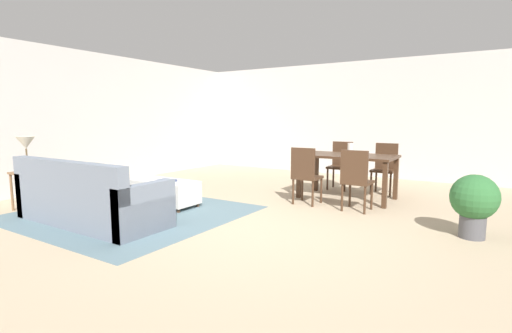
% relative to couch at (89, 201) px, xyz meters
% --- Properties ---
extents(ground_plane, '(10.80, 10.80, 0.00)m').
position_rel_couch_xyz_m(ground_plane, '(1.96, 1.02, -0.29)').
color(ground_plane, tan).
extents(wall_back, '(9.00, 0.12, 2.70)m').
position_rel_couch_xyz_m(wall_back, '(1.96, 6.02, 1.06)').
color(wall_back, beige).
rests_on(wall_back, ground_plane).
extents(wall_left, '(0.12, 11.00, 2.70)m').
position_rel_couch_xyz_m(wall_left, '(-2.54, 1.52, 1.06)').
color(wall_left, beige).
rests_on(wall_left, ground_plane).
extents(area_rug, '(3.00, 2.80, 0.01)m').
position_rel_couch_xyz_m(area_rug, '(0.05, 0.65, -0.29)').
color(area_rug, slate).
rests_on(area_rug, ground_plane).
extents(couch, '(2.21, 0.85, 0.86)m').
position_rel_couch_xyz_m(couch, '(0.00, 0.00, 0.00)').
color(couch, slate).
rests_on(couch, ground_plane).
extents(ottoman_table, '(1.14, 0.53, 0.41)m').
position_rel_couch_xyz_m(ottoman_table, '(0.09, 1.24, -0.06)').
color(ottoman_table, silver).
rests_on(ottoman_table, ground_plane).
extents(side_table, '(0.40, 0.40, 0.58)m').
position_rel_couch_xyz_m(side_table, '(-1.40, -0.04, 0.17)').
color(side_table, brown).
rests_on(side_table, ground_plane).
extents(table_lamp, '(0.26, 0.26, 0.53)m').
position_rel_couch_xyz_m(table_lamp, '(-1.40, -0.04, 0.70)').
color(table_lamp, brown).
rests_on(table_lamp, side_table).
extents(dining_table, '(1.57, 0.88, 0.76)m').
position_rel_couch_xyz_m(dining_table, '(2.37, 3.30, 0.37)').
color(dining_table, '#422B1C').
rests_on(dining_table, ground_plane).
extents(dining_chair_near_left, '(0.40, 0.40, 0.92)m').
position_rel_couch_xyz_m(dining_chair_near_left, '(1.96, 2.50, 0.23)').
color(dining_chair_near_left, '#422B1C').
rests_on(dining_chair_near_left, ground_plane).
extents(dining_chair_near_right, '(0.41, 0.41, 0.92)m').
position_rel_couch_xyz_m(dining_chair_near_right, '(2.78, 2.48, 0.23)').
color(dining_chair_near_right, '#422B1C').
rests_on(dining_chair_near_right, ground_plane).
extents(dining_chair_far_left, '(0.41, 0.41, 0.92)m').
position_rel_couch_xyz_m(dining_chair_far_left, '(1.96, 4.13, 0.23)').
color(dining_chair_far_left, '#422B1C').
rests_on(dining_chair_far_left, ground_plane).
extents(dining_chair_far_right, '(0.40, 0.40, 0.92)m').
position_rel_couch_xyz_m(dining_chair_far_right, '(2.80, 4.12, 0.23)').
color(dining_chair_far_right, '#422B1C').
rests_on(dining_chair_far_right, ground_plane).
extents(vase_centerpiece, '(0.11, 0.11, 0.20)m').
position_rel_couch_xyz_m(vase_centerpiece, '(2.43, 3.28, 0.57)').
color(vase_centerpiece, silver).
rests_on(vase_centerpiece, dining_table).
extents(book_on_ottoman, '(0.27, 0.21, 0.03)m').
position_rel_couch_xyz_m(book_on_ottoman, '(0.23, 1.18, 0.13)').
color(book_on_ottoman, '#3F4C72').
rests_on(book_on_ottoman, ottoman_table).
extents(potted_plant, '(0.52, 0.52, 0.74)m').
position_rel_couch_xyz_m(potted_plant, '(4.32, 2.00, 0.15)').
color(potted_plant, '#4C4C51').
rests_on(potted_plant, ground_plane).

